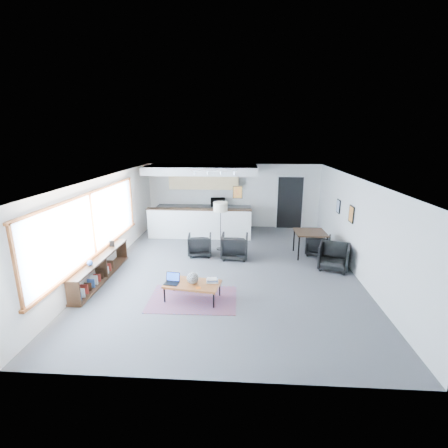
# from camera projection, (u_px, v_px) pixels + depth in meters

# --- Properties ---
(room) EXTENTS (7.02, 9.02, 2.62)m
(room) POSITION_uv_depth(u_px,v_px,m) (228.00, 224.00, 9.04)
(room) COLOR #4D4D50
(room) RESTS_ON ground
(window) EXTENTS (0.10, 5.95, 1.66)m
(window) POSITION_uv_depth(u_px,v_px,m) (92.00, 226.00, 8.34)
(window) COLOR #8CBFFF
(window) RESTS_ON room
(console) EXTENTS (0.35, 3.00, 0.80)m
(console) POSITION_uv_depth(u_px,v_px,m) (100.00, 269.00, 8.49)
(console) COLOR #321E11
(console) RESTS_ON floor
(kitchenette) EXTENTS (4.20, 1.96, 2.60)m
(kitchenette) POSITION_uv_depth(u_px,v_px,m) (202.00, 197.00, 12.66)
(kitchenette) COLOR white
(kitchenette) RESTS_ON floor
(doorway) EXTENTS (1.10, 0.12, 2.15)m
(doorway) POSITION_uv_depth(u_px,v_px,m) (290.00, 202.00, 13.22)
(doorway) COLOR black
(doorway) RESTS_ON room
(track_light) EXTENTS (1.60, 0.07, 0.15)m
(track_light) POSITION_uv_depth(u_px,v_px,m) (214.00, 172.00, 10.87)
(track_light) COLOR silver
(track_light) RESTS_ON room
(wall_art_lower) EXTENTS (0.03, 0.38, 0.48)m
(wall_art_lower) POSITION_uv_depth(u_px,v_px,m) (351.00, 214.00, 9.16)
(wall_art_lower) COLOR black
(wall_art_lower) RESTS_ON room
(wall_art_upper) EXTENTS (0.03, 0.34, 0.44)m
(wall_art_upper) POSITION_uv_depth(u_px,v_px,m) (338.00, 206.00, 10.42)
(wall_art_upper) COLOR black
(wall_art_upper) RESTS_ON room
(kilim_rug) EXTENTS (2.04, 1.41, 0.01)m
(kilim_rug) POSITION_uv_depth(u_px,v_px,m) (193.00, 299.00, 7.58)
(kilim_rug) COLOR #593246
(kilim_rug) RESTS_ON floor
(coffee_table) EXTENTS (1.34, 0.86, 0.41)m
(coffee_table) POSITION_uv_depth(u_px,v_px,m) (192.00, 284.00, 7.48)
(coffee_table) COLOR brown
(coffee_table) RESTS_ON floor
(laptop) EXTENTS (0.36, 0.31, 0.23)m
(laptop) POSITION_uv_depth(u_px,v_px,m) (172.00, 280.00, 7.48)
(laptop) COLOR black
(laptop) RESTS_ON coffee_table
(ceramic_pot) EXTENTS (0.27, 0.27, 0.27)m
(ceramic_pot) POSITION_uv_depth(u_px,v_px,m) (193.00, 278.00, 7.42)
(ceramic_pot) COLOR gray
(ceramic_pot) RESTS_ON coffee_table
(book_stack) EXTENTS (0.30, 0.25, 0.09)m
(book_stack) POSITION_uv_depth(u_px,v_px,m) (212.00, 280.00, 7.53)
(book_stack) COLOR silver
(book_stack) RESTS_ON coffee_table
(coaster) EXTENTS (0.14, 0.14, 0.01)m
(coaster) POSITION_uv_depth(u_px,v_px,m) (198.00, 288.00, 7.24)
(coaster) COLOR #E5590C
(coaster) RESTS_ON coffee_table
(armchair_left) EXTENTS (0.79, 0.75, 0.75)m
(armchair_left) POSITION_uv_depth(u_px,v_px,m) (200.00, 244.00, 10.30)
(armchair_left) COLOR black
(armchair_left) RESTS_ON floor
(armchair_right) EXTENTS (0.83, 0.78, 0.83)m
(armchair_right) POSITION_uv_depth(u_px,v_px,m) (235.00, 245.00, 10.05)
(armchair_right) COLOR black
(armchair_right) RESTS_ON floor
(floor_lamp) EXTENTS (0.61, 0.61, 1.61)m
(floor_lamp) POSITION_uv_depth(u_px,v_px,m) (220.00, 209.00, 10.54)
(floor_lamp) COLOR black
(floor_lamp) RESTS_ON floor
(dining_table) EXTENTS (0.97, 0.97, 0.79)m
(dining_table) POSITION_uv_depth(u_px,v_px,m) (310.00, 234.00, 10.15)
(dining_table) COLOR #321E11
(dining_table) RESTS_ON floor
(dining_chair_near) EXTENTS (0.85, 0.83, 0.70)m
(dining_chair_near) POSITION_uv_depth(u_px,v_px,m) (334.00, 258.00, 9.19)
(dining_chair_near) COLOR black
(dining_chair_near) RESTS_ON floor
(dining_chair_far) EXTENTS (0.74, 0.72, 0.61)m
(dining_chair_far) POSITION_uv_depth(u_px,v_px,m) (318.00, 245.00, 10.35)
(dining_chair_far) COLOR black
(dining_chair_far) RESTS_ON floor
(microwave) EXTENTS (0.61, 0.38, 0.39)m
(microwave) POSITION_uv_depth(u_px,v_px,m) (218.00, 201.00, 13.12)
(microwave) COLOR black
(microwave) RESTS_ON kitchenette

